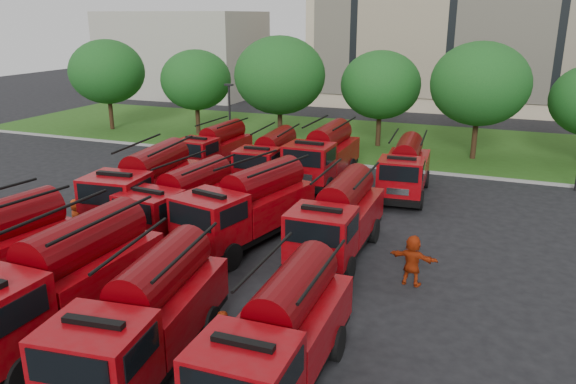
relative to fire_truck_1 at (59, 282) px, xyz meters
name	(u,v)px	position (x,y,z in m)	size (l,w,h in m)	color
ground	(261,283)	(4.35, 5.37, -1.76)	(140.00, 140.00, 0.00)	black
lawn	(396,142)	(4.35, 31.37, -1.70)	(70.00, 16.00, 0.12)	#234612
curb	(372,167)	(4.35, 23.27, -1.69)	(70.00, 0.30, 0.14)	gray
side_building	(184,54)	(-25.65, 49.37, 3.24)	(18.00, 12.00, 10.00)	#A39E90
tree_0	(107,72)	(-19.65, 27.37, 3.26)	(6.30, 6.30, 7.70)	#382314
tree_1	(196,80)	(-11.65, 28.37, 2.79)	(5.71, 5.71, 6.98)	#382314
tree_2	(280,75)	(-3.65, 26.87, 3.59)	(6.72, 6.72, 8.22)	#382314
tree_3	(381,85)	(3.35, 29.37, 2.92)	(5.88, 5.88, 7.19)	#382314
tree_4	(480,84)	(10.35, 27.87, 3.46)	(6.55, 6.55, 8.01)	#382314
lamp_post_0	(230,116)	(-5.65, 22.57, 1.14)	(0.60, 0.25, 5.11)	black
fire_truck_1	(59,282)	(0.00, 0.00, 0.00)	(2.97, 7.75, 3.50)	black
fire_truck_2	(145,316)	(3.51, -0.52, -0.16)	(3.24, 7.23, 3.18)	black
fire_truck_3	(280,335)	(7.32, 0.05, -0.22)	(2.57, 6.78, 3.07)	black
fire_truck_4	(145,185)	(-3.74, 9.79, -0.05)	(3.30, 7.68, 3.40)	black
fire_truck_5	(183,201)	(-1.01, 8.77, -0.22)	(2.98, 6.93, 3.06)	black
fire_truck_6	(248,206)	(2.22, 8.85, -0.10)	(4.07, 7.64, 3.31)	black
fire_truck_7	(338,218)	(6.24, 9.08, -0.16)	(2.62, 7.00, 3.18)	black
fire_truck_8	(215,148)	(-4.96, 19.10, -0.30)	(2.60, 6.48, 2.90)	black
fire_truck_9	(270,158)	(-0.53, 17.73, -0.26)	(2.69, 6.67, 2.98)	black
fire_truck_10	(323,155)	(2.34, 19.02, -0.08)	(2.80, 7.38, 3.34)	black
fire_truck_11	(405,168)	(7.33, 18.31, -0.24)	(2.82, 6.79, 3.02)	black
firefighter_2	(224,371)	(5.60, 0.04, -1.76)	(1.10, 0.63, 1.88)	#A42D0C
firefighter_3	(286,360)	(7.05, 1.17, -1.76)	(1.12, 0.58, 1.74)	#A42D0C
firefighter_4	(81,241)	(-4.80, 6.21, -1.76)	(0.97, 0.63, 1.98)	#A42D0C
firefighter_5	(411,284)	(9.60, 7.36, -1.76)	(1.81, 0.78, 1.95)	#A42D0C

